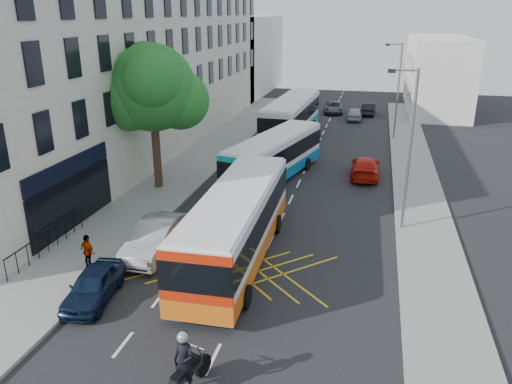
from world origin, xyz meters
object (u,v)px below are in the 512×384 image
Objects in this scene: street_tree at (152,89)px; motorbike at (185,365)px; bus_mid at (274,157)px; bus_far at (291,117)px; bus_near at (236,224)px; lamp_near at (408,143)px; lamp_far at (397,86)px; distant_car_grey at (333,107)px; parked_car_silver at (156,238)px; distant_car_dark at (369,109)px; pedestrian_far at (88,251)px; parked_car_blue at (94,285)px; red_hatchback at (365,167)px; distant_car_silver at (355,114)px.

street_tree reaches higher than motorbike.
bus_mid is 11.94m from bus_far.
bus_near reaches higher than bus_mid.
bus_near is at bearing -73.56° from bus_mid.
bus_far is at bearing 69.16° from street_tree.
bus_mid is (-7.94, 6.54, -3.04)m from lamp_near.
lamp_far reaches higher than distant_car_grey.
parked_car_silver is 37.13m from distant_car_dark.
distant_car_dark is (8.73, 36.09, -0.14)m from parked_car_silver.
lamp_far is at bearing -93.46° from pedestrian_far.
parked_car_blue is at bearing -93.33° from bus_far.
street_tree reaches higher than parked_car_blue.
red_hatchback is at bearing 94.35° from motorbike.
bus_mid is at bearing 77.62° from distant_car_silver.
distant_car_grey is at bearing 99.30° from bus_mid.
parked_car_silver is 1.02× the size of red_hatchback.
parked_car_silver is (0.70, 4.29, 0.15)m from parked_car_blue.
street_tree reaches higher than distant_car_silver.
red_hatchback reaches higher than distant_car_silver.
distant_car_grey is at bearing 73.01° from street_tree.
red_hatchback is 1.20× the size of distant_car_dark.
parked_car_blue is at bearing 61.66° from red_hatchback.
lamp_near reaches higher than distant_car_dark.
red_hatchback is 3.06× the size of pedestrian_far.
lamp_far reaches higher than parked_car_silver.
bus_mid is at bearing 27.80° from street_tree.
bus_near reaches higher than pedestrian_far.
lamp_near is at bearing -83.99° from distant_car_grey.
distant_car_grey is at bearing -78.23° from pedestrian_far.
bus_mid reaches higher than distant_car_silver.
lamp_near and lamp_far have the same top height.
lamp_far is at bearing 90.00° from lamp_near.
pedestrian_far is at bearing 117.57° from parked_car_blue.
distant_car_dark is at bearing 76.52° from parked_car_silver.
street_tree is at bearing 95.39° from parked_car_blue.
lamp_near is 2.11× the size of distant_car_silver.
red_hatchback is (-2.05, 8.54, -3.94)m from lamp_near.
distant_car_silver reaches higher than distant_car_grey.
distant_car_silver is at bearing 65.82° from street_tree.
bus_near is 2.97× the size of distant_car_dark.
lamp_near is 0.73× the size of bus_mid.
lamp_far reaches higher than red_hatchback.
pedestrian_far reaches higher than red_hatchback.
red_hatchback is 22.16m from distant_car_dark.
distant_car_grey is 1.12× the size of distant_car_dark.
red_hatchback is (12.66, 5.57, -5.61)m from street_tree.
lamp_far reaches higher than pedestrian_far.
red_hatchback is (5.88, 2.00, -0.90)m from bus_mid.
motorbike is 1.53× the size of pedestrian_far.
parked_car_blue is at bearing 79.09° from distant_car_dark.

